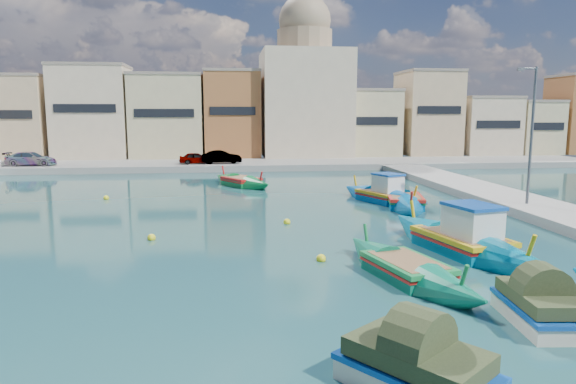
{
  "coord_description": "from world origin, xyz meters",
  "views": [
    {
      "loc": [
        0.83,
        -20.53,
        5.49
      ],
      "look_at": [
        4.0,
        6.0,
        1.4
      ],
      "focal_mm": 32.0,
      "sensor_mm": 36.0,
      "label": 1
    }
  ],
  "objects_px": {
    "luzzu_blue_cabin": "(383,196)",
    "quay_street_lamp": "(531,135)",
    "church_block": "(304,88)",
    "tender_far": "(540,308)",
    "luzzu_cyan_mid": "(405,203)",
    "luzzu_green": "(241,183)",
    "tender_near": "(417,370)",
    "luzzu_blue_south": "(407,271)",
    "luzzu_turquoise_cabin": "(462,243)"
  },
  "relations": [
    {
      "from": "church_block",
      "to": "luzzu_cyan_mid",
      "type": "height_order",
      "value": "church_block"
    },
    {
      "from": "luzzu_blue_cabin",
      "to": "luzzu_green",
      "type": "xyz_separation_m",
      "value": [
        -8.64,
        8.3,
        -0.09
      ]
    },
    {
      "from": "luzzu_green",
      "to": "luzzu_blue_south",
      "type": "bearing_deg",
      "value": -78.04
    },
    {
      "from": "quay_street_lamp",
      "to": "tender_near",
      "type": "relative_size",
      "value": 2.32
    },
    {
      "from": "luzzu_blue_cabin",
      "to": "luzzu_cyan_mid",
      "type": "bearing_deg",
      "value": -67.06
    },
    {
      "from": "luzzu_green",
      "to": "tender_near",
      "type": "relative_size",
      "value": 2.09
    },
    {
      "from": "church_block",
      "to": "luzzu_blue_cabin",
      "type": "height_order",
      "value": "church_block"
    },
    {
      "from": "church_block",
      "to": "tender_far",
      "type": "bearing_deg",
      "value": -91.23
    },
    {
      "from": "luzzu_green",
      "to": "quay_street_lamp",
      "type": "bearing_deg",
      "value": -39.05
    },
    {
      "from": "luzzu_blue_south",
      "to": "luzzu_blue_cabin",
      "type": "bearing_deg",
      "value": 75.76
    },
    {
      "from": "luzzu_blue_cabin",
      "to": "tender_far",
      "type": "distance_m",
      "value": 18.93
    },
    {
      "from": "church_block",
      "to": "luzzu_blue_cabin",
      "type": "relative_size",
      "value": 2.38
    },
    {
      "from": "church_block",
      "to": "tender_near",
      "type": "distance_m",
      "value": 52.29
    },
    {
      "from": "tender_near",
      "to": "tender_far",
      "type": "height_order",
      "value": "tender_near"
    },
    {
      "from": "quay_street_lamp",
      "to": "luzzu_cyan_mid",
      "type": "bearing_deg",
      "value": 157.84
    },
    {
      "from": "luzzu_green",
      "to": "church_block",
      "type": "bearing_deg",
      "value": 69.24
    },
    {
      "from": "luzzu_cyan_mid",
      "to": "luzzu_green",
      "type": "distance_m",
      "value": 13.82
    },
    {
      "from": "luzzu_blue_cabin",
      "to": "tender_near",
      "type": "bearing_deg",
      "value": -105.55
    },
    {
      "from": "luzzu_turquoise_cabin",
      "to": "luzzu_cyan_mid",
      "type": "bearing_deg",
      "value": 83.23
    },
    {
      "from": "tender_far",
      "to": "luzzu_turquoise_cabin",
      "type": "bearing_deg",
      "value": 80.6
    },
    {
      "from": "tender_near",
      "to": "quay_street_lamp",
      "type": "bearing_deg",
      "value": 53.34
    },
    {
      "from": "luzzu_blue_cabin",
      "to": "quay_street_lamp",
      "type": "bearing_deg",
      "value": -32.0
    },
    {
      "from": "quay_street_lamp",
      "to": "luzzu_cyan_mid",
      "type": "relative_size",
      "value": 0.95
    },
    {
      "from": "church_block",
      "to": "luzzu_cyan_mid",
      "type": "distance_m",
      "value": 32.56
    },
    {
      "from": "luzzu_cyan_mid",
      "to": "tender_near",
      "type": "bearing_deg",
      "value": -108.89
    },
    {
      "from": "church_block",
      "to": "luzzu_turquoise_cabin",
      "type": "distance_m",
      "value": 42.35
    },
    {
      "from": "luzzu_blue_cabin",
      "to": "luzzu_cyan_mid",
      "type": "relative_size",
      "value": 0.95
    },
    {
      "from": "luzzu_turquoise_cabin",
      "to": "luzzu_blue_cabin",
      "type": "xyz_separation_m",
      "value": [
        0.43,
        11.9,
        -0.04
      ]
    },
    {
      "from": "church_block",
      "to": "luzzu_green",
      "type": "relative_size",
      "value": 2.65
    },
    {
      "from": "tender_near",
      "to": "tender_far",
      "type": "relative_size",
      "value": 1.15
    },
    {
      "from": "luzzu_blue_cabin",
      "to": "luzzu_blue_south",
      "type": "distance_m",
      "value": 15.25
    },
    {
      "from": "church_block",
      "to": "quay_street_lamp",
      "type": "height_order",
      "value": "church_block"
    },
    {
      "from": "church_block",
      "to": "luzzu_green",
      "type": "distance_m",
      "value": 24.28
    },
    {
      "from": "luzzu_turquoise_cabin",
      "to": "luzzu_blue_south",
      "type": "distance_m",
      "value": 4.4
    },
    {
      "from": "luzzu_turquoise_cabin",
      "to": "luzzu_cyan_mid",
      "type": "xyz_separation_m",
      "value": [
        1.2,
        10.09,
        -0.12
      ]
    },
    {
      "from": "luzzu_green",
      "to": "luzzu_blue_south",
      "type": "height_order",
      "value": "luzzu_green"
    },
    {
      "from": "tender_near",
      "to": "luzzu_blue_cabin",
      "type": "bearing_deg",
      "value": 74.45
    },
    {
      "from": "luzzu_blue_cabin",
      "to": "luzzu_blue_south",
      "type": "xyz_separation_m",
      "value": [
        -3.75,
        -14.79,
        -0.1
      ]
    },
    {
      "from": "church_block",
      "to": "luzzu_green",
      "type": "xyz_separation_m",
      "value": [
        -8.11,
        -21.38,
        -8.16
      ]
    },
    {
      "from": "luzzu_blue_cabin",
      "to": "luzzu_cyan_mid",
      "type": "height_order",
      "value": "luzzu_blue_cabin"
    },
    {
      "from": "luzzu_cyan_mid",
      "to": "tender_far",
      "type": "distance_m",
      "value": 17.21
    },
    {
      "from": "quay_street_lamp",
      "to": "luzzu_green",
      "type": "relative_size",
      "value": 1.11
    },
    {
      "from": "luzzu_turquoise_cabin",
      "to": "tender_near",
      "type": "xyz_separation_m",
      "value": [
        -5.61,
        -9.81,
        0.09
      ]
    },
    {
      "from": "tender_far",
      "to": "luzzu_green",
      "type": "bearing_deg",
      "value": 104.57
    },
    {
      "from": "luzzu_cyan_mid",
      "to": "luzzu_green",
      "type": "height_order",
      "value": "luzzu_cyan_mid"
    },
    {
      "from": "luzzu_blue_south",
      "to": "luzzu_green",
      "type": "bearing_deg",
      "value": 101.96
    },
    {
      "from": "luzzu_green",
      "to": "tender_far",
      "type": "xyz_separation_m",
      "value": [
        7.06,
        -27.17,
        0.19
      ]
    },
    {
      "from": "quay_street_lamp",
      "to": "luzzu_blue_south",
      "type": "bearing_deg",
      "value": -135.52
    },
    {
      "from": "luzzu_green",
      "to": "luzzu_turquoise_cabin",
      "type": "bearing_deg",
      "value": -67.87
    },
    {
      "from": "church_block",
      "to": "luzzu_cyan_mid",
      "type": "xyz_separation_m",
      "value": [
        1.31,
        -31.5,
        -8.15
      ]
    }
  ]
}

